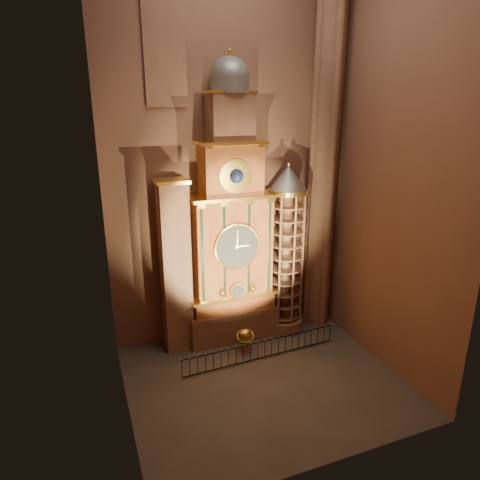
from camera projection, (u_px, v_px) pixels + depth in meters
name	position (u px, v px, depth m)	size (l,w,h in m)	color
floor	(264.00, 380.00, 22.77)	(14.00, 14.00, 0.00)	#383330
wall_back	(225.00, 159.00, 24.73)	(22.00, 22.00, 0.00)	#865D48
wall_left	(108.00, 185.00, 17.00)	(22.00, 22.00, 0.00)	#865D48
wall_right	(393.00, 167.00, 21.81)	(22.00, 22.00, 0.00)	#865D48
astronomical_clock	(231.00, 235.00, 25.13)	(5.60, 2.41, 16.70)	#8C634C
portrait_tower	(175.00, 267.00, 24.45)	(1.80, 1.60, 10.20)	#8C634C
stair_turret	(286.00, 252.00, 26.53)	(2.50, 2.50, 10.80)	#8C634C
gothic_pier	(325.00, 156.00, 25.94)	(2.04, 2.04, 22.00)	#8C634C
stained_glass_window	(165.00, 54.00, 21.88)	(2.20, 0.14, 5.20)	navy
celestial_globe	(245.00, 338.00, 25.17)	(1.31, 1.28, 1.46)	#8C634C
iron_railing	(261.00, 350.00, 24.46)	(9.41, 0.43, 1.12)	black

